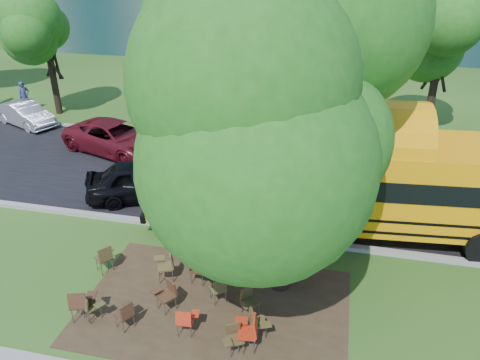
% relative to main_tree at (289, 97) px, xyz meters
% --- Properties ---
extents(ground, '(160.00, 160.00, 0.00)m').
position_rel_main_tree_xyz_m(ground, '(-2.56, -0.73, -5.52)').
color(ground, '#264E18').
rests_on(ground, ground).
extents(dirt_patch, '(7.00, 4.50, 0.03)m').
position_rel_main_tree_xyz_m(dirt_patch, '(-1.56, -1.23, -5.51)').
color(dirt_patch, '#382819').
rests_on(dirt_patch, ground).
extents(asphalt_road, '(80.00, 8.00, 0.04)m').
position_rel_main_tree_xyz_m(asphalt_road, '(-2.56, 6.27, -5.50)').
color(asphalt_road, black).
rests_on(asphalt_road, ground).
extents(kerb_near, '(80.00, 0.25, 0.14)m').
position_rel_main_tree_xyz_m(kerb_near, '(-2.56, 2.27, -5.45)').
color(kerb_near, gray).
rests_on(kerb_near, ground).
extents(kerb_far, '(80.00, 0.25, 0.14)m').
position_rel_main_tree_xyz_m(kerb_far, '(-2.56, 10.37, -5.45)').
color(kerb_far, gray).
rests_on(kerb_far, ground).
extents(bg_tree_0, '(5.20, 5.20, 7.18)m').
position_rel_main_tree_xyz_m(bg_tree_0, '(-14.56, 12.27, -0.95)').
color(bg_tree_0, black).
rests_on(bg_tree_0, ground).
extents(bg_tree_2, '(4.80, 4.80, 6.62)m').
position_rel_main_tree_xyz_m(bg_tree_2, '(-7.56, 15.27, -1.31)').
color(bg_tree_2, black).
rests_on(bg_tree_2, ground).
extents(bg_tree_3, '(5.60, 5.60, 7.84)m').
position_rel_main_tree_xyz_m(bg_tree_3, '(5.44, 13.27, -0.49)').
color(bg_tree_3, black).
rests_on(bg_tree_3, ground).
extents(main_tree, '(7.20, 7.20, 9.13)m').
position_rel_main_tree_xyz_m(main_tree, '(0.00, 0.00, 0.00)').
color(main_tree, black).
rests_on(main_tree, ground).
extents(school_bus, '(13.50, 4.18, 3.25)m').
position_rel_main_tree_xyz_m(school_bus, '(2.38, 3.44, -3.64)').
color(school_bus, '#F79C07').
rests_on(school_bus, ground).
extents(chair_0, '(0.65, 0.71, 0.96)m').
position_rel_main_tree_xyz_m(chair_0, '(-4.74, -2.45, -4.93)').
color(chair_0, '#462819').
rests_on(chair_0, ground).
extents(chair_1, '(0.69, 0.55, 0.82)m').
position_rel_main_tree_xyz_m(chair_1, '(-4.53, -2.41, -5.02)').
color(chair_1, '#45421E').
rests_on(chair_1, ground).
extents(chair_2, '(0.53, 0.68, 0.81)m').
position_rel_main_tree_xyz_m(chair_2, '(-3.51, -2.46, -5.02)').
color(chair_2, '#422917').
rests_on(chair_2, ground).
extents(chair_3, '(0.76, 0.60, 0.89)m').
position_rel_main_tree_xyz_m(chair_3, '(-2.76, -1.56, -4.97)').
color(chair_3, '#462C19').
rests_on(chair_3, ground).
extents(chair_4, '(0.55, 0.54, 0.83)m').
position_rel_main_tree_xyz_m(chair_4, '(-1.98, -2.35, -5.01)').
color(chair_4, red).
rests_on(chair_4, ground).
extents(chair_5, '(0.52, 0.64, 0.78)m').
position_rel_main_tree_xyz_m(chair_5, '(-0.73, -2.60, -5.04)').
color(chair_5, '#4C3F21').
rests_on(chair_5, ground).
extents(chair_6, '(0.62, 0.63, 0.95)m').
position_rel_main_tree_xyz_m(chair_6, '(-0.38, -2.41, -4.94)').
color(chair_6, '#B52B13').
rests_on(chair_6, ground).
extents(chair_7, '(0.65, 0.56, 0.82)m').
position_rel_main_tree_xyz_m(chair_7, '(-0.29, -2.02, -5.01)').
color(chair_7, brown).
rests_on(chair_7, ground).
extents(chair_8, '(0.60, 0.76, 0.89)m').
position_rel_main_tree_xyz_m(chair_8, '(-5.09, -0.47, -4.97)').
color(chair_8, '#493D1F').
rests_on(chair_8, ground).
extents(chair_9, '(0.73, 0.64, 0.93)m').
position_rel_main_tree_xyz_m(chair_9, '(-3.19, -0.42, -4.95)').
color(chair_9, brown).
rests_on(chair_9, ground).
extents(chair_10, '(0.52, 0.60, 0.89)m').
position_rel_main_tree_xyz_m(chair_10, '(-2.34, -0.36, -4.97)').
color(chair_10, '#482C19').
rests_on(chair_10, ground).
extents(chair_11, '(0.55, 0.69, 0.81)m').
position_rel_main_tree_xyz_m(chair_11, '(-1.49, -1.01, -5.02)').
color(chair_11, brown).
rests_on(chair_11, ground).
extents(chair_12, '(0.56, 0.70, 0.82)m').
position_rel_main_tree_xyz_m(chair_12, '(-0.63, -1.31, -5.02)').
color(chair_12, '#483F1F').
rests_on(chair_12, ground).
extents(black_car, '(4.72, 3.38, 1.49)m').
position_rel_main_tree_xyz_m(black_car, '(-5.70, 4.02, -4.78)').
color(black_car, black).
rests_on(black_car, ground).
extents(bg_car_silver, '(4.02, 2.73, 1.25)m').
position_rel_main_tree_xyz_m(bg_car_silver, '(-15.11, 10.07, -4.89)').
color(bg_car_silver, '#A6A6AB').
rests_on(bg_car_silver, ground).
extents(bg_car_red, '(5.66, 3.90, 1.44)m').
position_rel_main_tree_xyz_m(bg_car_red, '(-8.76, 7.82, -4.80)').
color(bg_car_red, '#520E17').
rests_on(bg_car_red, ground).
extents(pedestrian_a, '(0.66, 0.76, 1.76)m').
position_rel_main_tree_xyz_m(pedestrian_a, '(-16.52, 12.09, -4.64)').
color(pedestrian_a, navy).
rests_on(pedestrian_a, ground).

